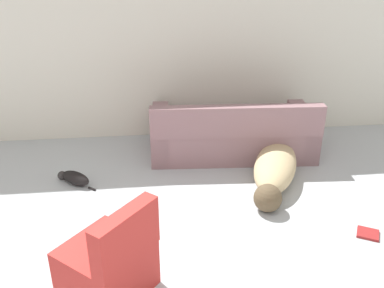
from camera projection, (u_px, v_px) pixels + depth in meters
wall_back at (143, 32)px, 5.32m from camera, size 7.44×0.06×2.79m
couch at (232, 135)px, 5.30m from camera, size 2.03×1.03×0.75m
dog at (275, 169)px, 4.68m from camera, size 0.86×1.61×0.32m
cat at (74, 178)px, 4.67m from camera, size 0.46×0.37×0.15m
book_red at (368, 234)px, 3.88m from camera, size 0.25×0.24×0.02m
side_chair at (110, 264)px, 3.14m from camera, size 0.80×0.80×0.79m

